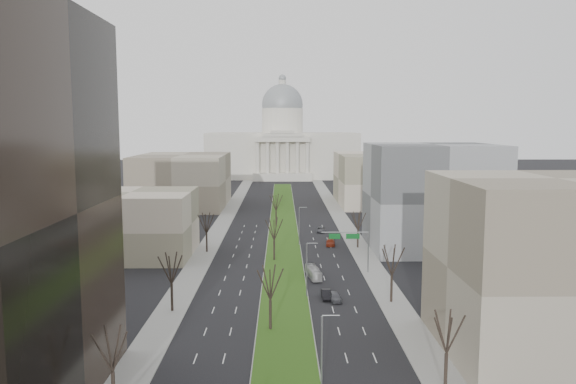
{
  "coord_description": "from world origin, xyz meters",
  "views": [
    {
      "loc": [
        -0.4,
        -35.23,
        28.49
      ],
      "look_at": [
        1.28,
        114.2,
        10.42
      ],
      "focal_mm": 35.0,
      "sensor_mm": 36.0,
      "label": 1
    }
  ],
  "objects": [
    {
      "name": "tree_median_a",
      "position": [
        -2.0,
        40.0,
        7.0
      ],
      "size": [
        5.4,
        5.4,
        9.72
      ],
      "color": "black",
      "rests_on": "ground"
    },
    {
      "name": "tree_left_near",
      "position": [
        -17.2,
        18.0,
        6.61
      ],
      "size": [
        5.1,
        5.1,
        9.18
      ],
      "color": "black",
      "rests_on": "ground"
    },
    {
      "name": "building_far_right",
      "position": [
        35.0,
        165.0,
        9.0
      ],
      "size": [
        30.0,
        40.0,
        18.0
      ],
      "primitive_type": "cube",
      "color": "gray",
      "rests_on": "ground"
    },
    {
      "name": "car_grey_near",
      "position": [
        8.17,
        52.91,
        0.72
      ],
      "size": [
        2.26,
        4.41,
        1.44
      ],
      "primitive_type": "imported",
      "rotation": [
        0.0,
        0.0,
        0.14
      ],
      "color": "#51535A",
      "rests_on": "ground"
    },
    {
      "name": "streetlamp_median_b",
      "position": [
        3.76,
        55.0,
        4.81
      ],
      "size": [
        1.9,
        0.2,
        9.16
      ],
      "color": "gray",
      "rests_on": "ground"
    },
    {
      "name": "box_van",
      "position": [
        5.5,
        66.58,
        1.05
      ],
      "size": [
        2.87,
        7.74,
        2.11
      ],
      "primitive_type": "imported",
      "rotation": [
        0.0,
        0.0,
        0.15
      ],
      "color": "silver",
      "rests_on": "ground"
    },
    {
      "name": "tree_left_far",
      "position": [
        -17.2,
        88.0,
        6.84
      ],
      "size": [
        5.28,
        5.28,
        9.5
      ],
      "color": "black",
      "rests_on": "ground"
    },
    {
      "name": "median",
      "position": [
        0.0,
        118.99,
        0.1
      ],
      "size": [
        8.0,
        222.03,
        0.2
      ],
      "color": "#999993",
      "rests_on": "ground"
    },
    {
      "name": "tree_right_near",
      "position": [
        17.2,
        22.0,
        6.69
      ],
      "size": [
        5.16,
        5.16,
        9.29
      ],
      "color": "black",
      "rests_on": "ground"
    },
    {
      "name": "car_black",
      "position": [
        6.91,
        54.16,
        0.71
      ],
      "size": [
        1.59,
        4.32,
        1.41
      ],
      "primitive_type": "imported",
      "rotation": [
        0.0,
        0.0,
        0.02
      ],
      "color": "black",
      "rests_on": "ground"
    },
    {
      "name": "tree_right_mid",
      "position": [
        17.2,
        52.0,
        7.16
      ],
      "size": [
        5.52,
        5.52,
        9.94
      ],
      "color": "black",
      "rests_on": "ground"
    },
    {
      "name": "tree_right_far",
      "position": [
        17.2,
        92.0,
        6.53
      ],
      "size": [
        5.04,
        5.04,
        9.07
      ],
      "color": "black",
      "rests_on": "ground"
    },
    {
      "name": "building_tan_right",
      "position": [
        33.0,
        32.0,
        11.0
      ],
      "size": [
        26.0,
        24.0,
        22.0
      ],
      "primitive_type": "cube",
      "color": "gray",
      "rests_on": "ground"
    },
    {
      "name": "tree_left_mid",
      "position": [
        -17.2,
        48.0,
        7.0
      ],
      "size": [
        5.4,
        5.4,
        9.72
      ],
      "color": "black",
      "rests_on": "ground"
    },
    {
      "name": "sidewalk_left",
      "position": [
        -17.5,
        95.0,
        0.07
      ],
      "size": [
        5.0,
        330.0,
        0.15
      ],
      "primitive_type": "cube",
      "color": "gray",
      "rests_on": "ground"
    },
    {
      "name": "building_grey_right",
      "position": [
        34.0,
        92.0,
        12.0
      ],
      "size": [
        28.0,
        26.0,
        24.0
      ],
      "primitive_type": "cube",
      "color": "#5D5F62",
      "rests_on": "ground"
    },
    {
      "name": "building_beige_left",
      "position": [
        -33.0,
        85.0,
        7.0
      ],
      "size": [
        26.0,
        22.0,
        14.0
      ],
      "primitive_type": "cube",
      "color": "gray",
      "rests_on": "ground"
    },
    {
      "name": "car_red",
      "position": [
        11.13,
        94.83,
        0.74
      ],
      "size": [
        2.53,
        5.24,
        1.47
      ],
      "primitive_type": "imported",
      "rotation": [
        0.0,
        0.0,
        -0.09
      ],
      "color": "maroon",
      "rests_on": "ground"
    },
    {
      "name": "streetlamp_median_a",
      "position": [
        3.76,
        20.0,
        4.81
      ],
      "size": [
        1.9,
        0.2,
        9.16
      ],
      "color": "gray",
      "rests_on": "ground"
    },
    {
      "name": "tree_median_b",
      "position": [
        -2.0,
        80.0,
        7.0
      ],
      "size": [
        5.4,
        5.4,
        9.72
      ],
      "color": "black",
      "rests_on": "ground"
    },
    {
      "name": "ground",
      "position": [
        0.0,
        120.0,
        0.0
      ],
      "size": [
        600.0,
        600.0,
        0.0
      ],
      "primitive_type": "plane",
      "color": "black",
      "rests_on": "ground"
    },
    {
      "name": "building_far_left",
      "position": [
        -35.0,
        160.0,
        9.0
      ],
      "size": [
        30.0,
        40.0,
        18.0
      ],
      "primitive_type": "cube",
      "color": "gray",
      "rests_on": "ground"
    },
    {
      "name": "car_grey_far",
      "position": [
        10.02,
        111.57,
        0.64
      ],
      "size": [
        2.52,
        4.8,
        1.29
      ],
      "primitive_type": "imported",
      "rotation": [
        0.0,
        0.0,
        -0.09
      ],
      "color": "#4B4C53",
      "rests_on": "ground"
    },
    {
      "name": "capitol",
      "position": [
        0.0,
        269.59,
        16.31
      ],
      "size": [
        80.0,
        46.0,
        55.0
      ],
      "color": "beige",
      "rests_on": "ground"
    },
    {
      "name": "mast_arm_signs",
      "position": [
        13.49,
        70.03,
        6.11
      ],
      "size": [
        9.12,
        0.24,
        8.09
      ],
      "color": "gray",
      "rests_on": "ground"
    },
    {
      "name": "sidewalk_right",
      "position": [
        17.5,
        95.0,
        0.07
      ],
      "size": [
        5.0,
        330.0,
        0.15
      ],
      "primitive_type": "cube",
      "color": "gray",
      "rests_on": "ground"
    },
    {
      "name": "tree_median_c",
      "position": [
        -2.0,
        120.0,
        7.0
      ],
      "size": [
        5.4,
        5.4,
        9.72
      ],
      "color": "black",
      "rests_on": "ground"
    },
    {
      "name": "streetlamp_median_c",
      "position": [
        3.76,
        95.0,
        4.81
      ],
      "size": [
        1.9,
        0.2,
        9.16
      ],
      "color": "gray",
      "rests_on": "ground"
    }
  ]
}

